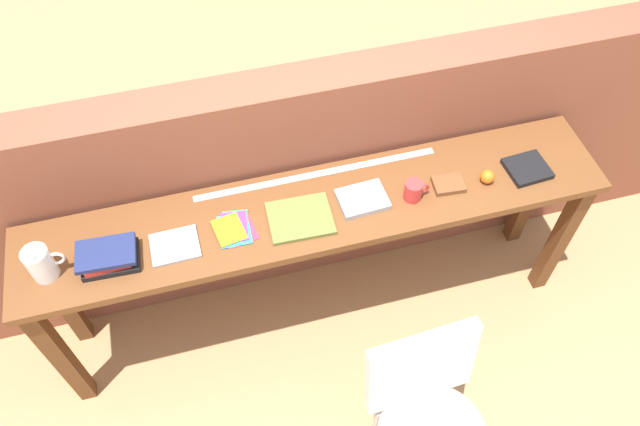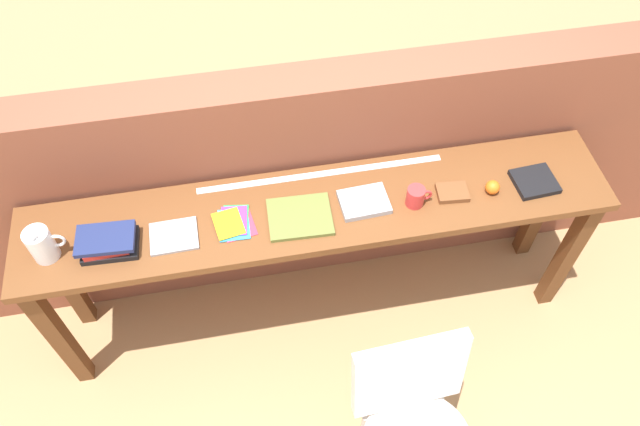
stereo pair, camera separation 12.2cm
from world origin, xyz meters
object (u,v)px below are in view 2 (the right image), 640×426
Objects in this scene: book_stack_leftmost at (108,242)px; sports_ball_small at (493,187)px; chair_white_moulded at (414,420)px; magazine_cycling at (174,236)px; book_open_centre at (300,217)px; mug at (416,196)px; book_repair_rightmost at (535,182)px; pitcher_white at (42,244)px; leather_journal_brown at (452,192)px; pamphlet_pile_colourful at (234,223)px.

book_stack_leftmost reaches higher than sports_ball_small.
sports_ball_small reaches higher than chair_white_moulded.
book_open_centre reaches higher than magazine_cycling.
mug is at bearing -0.10° from book_stack_leftmost.
book_repair_rightmost is (1.53, 0.00, 0.01)m from magazine_cycling.
pitcher_white is at bearing 179.73° from sports_ball_small.
book_stack_leftmost is 0.77m from book_open_centre.
book_open_centre is (-0.31, 0.78, 0.36)m from chair_white_moulded.
leather_journal_brown is (1.42, 0.02, -0.03)m from book_stack_leftmost.
book_stack_leftmost is at bearing 179.93° from sports_ball_small.
mug reaches higher than pamphlet_pile_colourful.
book_stack_leftmost is (0.24, -0.01, -0.04)m from pitcher_white.
sports_ball_small is (1.59, -0.00, -0.01)m from book_stack_leftmost.
book_stack_leftmost is at bearing -174.50° from leather_journal_brown.
magazine_cycling is 1.33m from sports_ball_small.
sports_ball_small is at bearing -1.57° from pamphlet_pile_colourful.
leather_journal_brown is (1.17, 0.01, 0.01)m from magazine_cycling.
pamphlet_pile_colourful is 1.70× the size of mug.
book_repair_rightmost reaches higher than magazine_cycling.
pamphlet_pile_colourful is 1.09m from sports_ball_small.
pitcher_white is at bearing -174.82° from leather_journal_brown.
book_open_centre is 1.02m from book_repair_rightmost.
chair_white_moulded is at bearing -35.71° from book_stack_leftmost.
leather_journal_brown and book_repair_rightmost have the same top height.
pitcher_white reaches higher than book_open_centre.
magazine_cycling is (-0.83, 0.78, 0.36)m from chair_white_moulded.
pitcher_white is 0.97× the size of magazine_cycling.
book_stack_leftmost is 2.15× the size of mug.
pamphlet_pile_colourful is 1.07× the size of book_repair_rightmost.
chair_white_moulded is 1.00m from sports_ball_small.
chair_white_moulded is 14.55× the size of sports_ball_small.
chair_white_moulded is 4.85× the size of pitcher_white.
pitcher_white is at bearing 178.72° from magazine_cycling.
mug reaches higher than book_stack_leftmost.
sports_ball_small reaches higher than book_repair_rightmost.
pitcher_white is 1.05× the size of book_repair_rightmost.
mug is at bearing 177.46° from book_repair_rightmost.
leather_journal_brown is at bearing -0.79° from pamphlet_pile_colourful.
chair_white_moulded is 4.77× the size of pamphlet_pile_colourful.
magazine_cycling is at bearing -174.64° from leather_journal_brown.
leather_journal_brown reaches higher than pamphlet_pile_colourful.
book_stack_leftmost is 0.50m from pamphlet_pile_colourful.
pitcher_white reaches higher than pamphlet_pile_colourful.
sports_ball_small reaches higher than magazine_cycling.
leather_journal_brown is 0.74× the size of book_repair_rightmost.
magazine_cycling is 1.46× the size of leather_journal_brown.
book_repair_rightmost reaches higher than book_open_centre.
pitcher_white is 0.98× the size of pamphlet_pile_colourful.
leather_journal_brown is 2.12× the size of sports_ball_small.
book_repair_rightmost is (0.36, -0.01, 0.00)m from leather_journal_brown.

